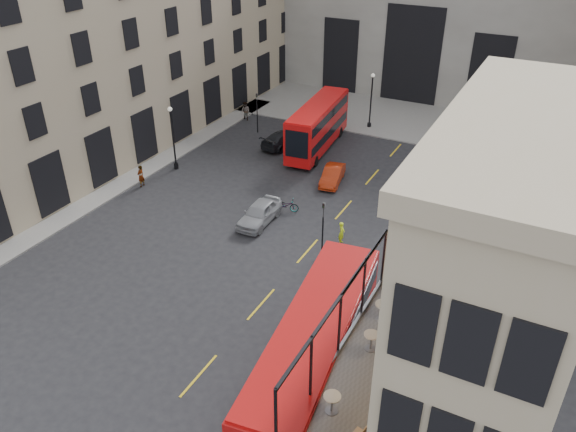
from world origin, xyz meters
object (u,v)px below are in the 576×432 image
at_px(cyclist, 342,233).
at_px(cafe_table_far, 383,309).
at_px(traffic_light_far, 257,108).
at_px(street_lamp_a, 174,142).
at_px(cafe_table_near, 332,401).
at_px(car_b, 332,175).
at_px(bicycle, 286,205).
at_px(car_c, 284,139).
at_px(pedestrian_c, 452,117).
at_px(street_lamp_b, 371,104).
at_px(bus_near, 315,357).
at_px(cafe_table_mid, 371,339).
at_px(cafe_chair_b, 382,384).
at_px(pedestrian_a, 245,111).
at_px(cafe_chair_d, 419,314).
at_px(cafe_chair_c, 403,365).
at_px(pedestrian_b, 340,100).
at_px(pedestrian_d, 470,126).
at_px(traffic_light_near, 323,223).
at_px(bus_far, 318,124).
at_px(car_a, 259,213).
at_px(pedestrian_e, 141,176).

distance_m(cyclist, cafe_table_far, 13.61).
relative_size(traffic_light_far, street_lamp_a, 0.71).
bearing_deg(cafe_table_near, car_b, 113.15).
bearing_deg(bicycle, cyclist, -130.62).
height_order(car_c, pedestrian_c, pedestrian_c).
distance_m(street_lamp_b, bus_near, 34.16).
xyz_separation_m(street_lamp_a, cafe_table_far, (22.87, -15.36, 2.77)).
relative_size(cafe_table_mid, cafe_chair_b, 0.78).
height_order(pedestrian_a, cafe_chair_d, cafe_chair_d).
height_order(pedestrian_c, cafe_chair_c, cafe_chair_c).
xyz_separation_m(car_b, pedestrian_b, (-6.19, 16.21, 0.26)).
relative_size(traffic_light_far, bicycle, 2.04).
height_order(car_c, pedestrian_d, pedestrian_d).
xyz_separation_m(traffic_light_near, cafe_chair_d, (8.19, -8.57, 2.40)).
height_order(traffic_light_far, bus_near, bus_near).
xyz_separation_m(traffic_light_far, bus_far, (6.64, -0.85, -0.11)).
bearing_deg(bus_far, cafe_table_near, -64.45).
distance_m(bus_far, pedestrian_d, 15.04).
bearing_deg(cafe_table_mid, cafe_chair_d, 66.20).
xyz_separation_m(car_a, pedestrian_e, (-10.89, 0.51, 0.14)).
height_order(cafe_table_near, cafe_chair_d, cafe_table_near).
relative_size(cyclist, pedestrian_a, 0.85).
xyz_separation_m(pedestrian_c, pedestrian_e, (-18.41, -23.76, -0.06)).
bearing_deg(car_c, cafe_chair_c, 139.08).
bearing_deg(traffic_light_near, bus_far, 115.89).
xyz_separation_m(traffic_light_near, pedestrian_b, (-9.67, 25.81, -1.52)).
height_order(bus_near, cafe_chair_b, cafe_chair_b).
bearing_deg(car_b, pedestrian_d, 53.08).
bearing_deg(bicycle, cafe_chair_b, -161.98).
relative_size(bus_far, cafe_table_far, 12.27).
distance_m(bus_near, cafe_table_near, 5.14).
relative_size(pedestrian_e, cafe_table_far, 2.06).
relative_size(car_b, car_c, 0.80).
relative_size(bicycle, cafe_chair_c, 2.00).
xyz_separation_m(traffic_light_near, street_lamp_b, (-5.00, 22.00, -0.03)).
bearing_deg(bus_near, street_lamp_a, 140.64).
height_order(pedestrian_c, cafe_table_mid, cafe_table_mid).
relative_size(traffic_light_near, car_c, 0.78).
relative_size(pedestrian_e, cafe_table_near, 2.32).
bearing_deg(cafe_table_mid, cafe_table_far, 94.98).
bearing_deg(pedestrian_b, car_c, -153.72).
bearing_deg(bus_far, traffic_light_near, -64.11).
bearing_deg(bus_far, cafe_chair_b, -61.18).
relative_size(traffic_light_far, cafe_table_far, 4.43).
relative_size(bus_near, cyclist, 7.79).
bearing_deg(car_c, pedestrian_b, -79.44).
xyz_separation_m(bus_near, pedestrian_e, (-20.93, 13.01, -1.82)).
xyz_separation_m(traffic_light_far, cafe_chair_c, (22.50, -27.72, 2.46)).
xyz_separation_m(cafe_table_near, cafe_chair_b, (1.21, 1.71, -0.21)).
height_order(street_lamp_b, cyclist, street_lamp_b).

